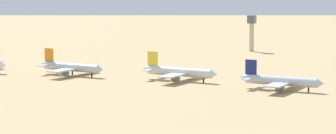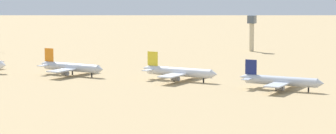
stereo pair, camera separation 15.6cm
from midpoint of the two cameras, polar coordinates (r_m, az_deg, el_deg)
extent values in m
plane|color=tan|center=(355.83, 0.75, -1.12)|extent=(4000.00, 4000.00, 0.00)
cone|color=white|center=(391.71, -12.71, 0.14)|extent=(3.70, 4.53, 4.27)
cylinder|color=silver|center=(378.88, -7.53, -0.01)|extent=(34.21, 9.01, 4.24)
cone|color=silver|center=(367.68, -5.29, -0.19)|extent=(3.72, 4.44, 4.03)
cone|color=silver|center=(390.55, -9.65, 0.25)|extent=(4.71, 4.17, 3.61)
cube|color=orange|center=(387.68, -9.26, 0.94)|extent=(5.54, 1.31, 6.90)
cube|color=silver|center=(391.45, -8.84, 0.25)|extent=(4.38, 7.62, 0.38)
cube|color=silver|center=(385.05, -9.65, 0.13)|extent=(4.38, 7.62, 0.38)
cube|color=silver|center=(378.29, -7.40, -0.12)|extent=(11.95, 34.63, 0.59)
cylinder|color=slate|center=(384.03, -6.54, -0.22)|extent=(4.11, 2.85, 2.33)
cylinder|color=slate|center=(371.68, -8.04, -0.48)|extent=(4.11, 2.85, 2.33)
cylinder|color=black|center=(371.40, -5.97, -0.64)|extent=(0.74, 0.74, 2.33)
cylinder|color=black|center=(382.24, -7.47, -0.44)|extent=(0.74, 0.74, 2.33)
cylinder|color=black|center=(378.31, -7.95, -0.53)|extent=(0.74, 0.74, 2.33)
cylinder|color=silver|center=(356.16, 0.88, -0.38)|extent=(34.80, 7.98, 4.32)
cone|color=silver|center=(347.73, 3.61, -0.57)|extent=(3.66, 4.42, 4.10)
cone|color=silver|center=(365.29, -1.71, -0.09)|extent=(4.68, 4.11, 3.67)
cube|color=yellow|center=(362.86, -1.22, 0.66)|extent=(5.64, 1.14, 7.02)
cube|color=silver|center=(367.17, -0.87, -0.09)|extent=(4.22, 7.67, 0.39)
cube|color=silver|center=(359.77, -1.56, -0.24)|extent=(4.22, 7.67, 0.39)
cube|color=silver|center=(355.74, 1.04, -0.49)|extent=(10.99, 35.13, 0.60)
cylinder|color=slate|center=(362.54, 1.79, -0.59)|extent=(4.12, 2.78, 2.37)
cylinder|color=slate|center=(348.37, 0.56, -0.90)|extent=(4.12, 2.78, 2.37)
cylinder|color=black|center=(350.63, 2.77, -1.05)|extent=(0.76, 0.76, 2.37)
cylinder|color=black|center=(359.62, 0.85, -0.84)|extent=(0.76, 0.76, 2.37)
cylinder|color=black|center=(355.11, 0.46, -0.94)|extent=(0.76, 0.76, 2.37)
cylinder|color=silver|center=(330.03, 8.80, -1.07)|extent=(33.25, 6.64, 4.13)
cone|color=silver|center=(324.81, 11.80, -1.26)|extent=(3.39, 4.15, 3.92)
cone|color=silver|center=(336.04, 5.90, -0.78)|extent=(4.39, 3.81, 3.51)
cube|color=navy|center=(334.18, 6.47, 0.00)|extent=(5.39, 0.92, 6.71)
cube|color=silver|center=(338.64, 6.70, -0.76)|extent=(3.83, 7.25, 0.37)
cube|color=silver|center=(330.99, 6.20, -0.93)|extent=(3.83, 7.25, 0.37)
cube|color=silver|center=(329.79, 8.96, -1.19)|extent=(9.52, 33.47, 0.58)
cylinder|color=slate|center=(336.96, 9.54, -1.28)|extent=(3.88, 2.55, 2.27)
cylinder|color=slate|center=(322.41, 8.70, -1.63)|extent=(3.88, 2.55, 2.27)
cylinder|color=black|center=(326.75, 10.87, -1.76)|extent=(0.72, 0.72, 2.27)
cylinder|color=black|center=(333.29, 8.67, -1.55)|extent=(0.72, 0.72, 2.27)
cylinder|color=black|center=(328.65, 8.39, -1.66)|extent=(0.72, 0.72, 2.27)
cylinder|color=#C6B793|center=(505.59, 6.51, 2.31)|extent=(3.20, 3.20, 19.24)
cube|color=#4C5660|center=(504.77, 6.53, 3.71)|extent=(5.20, 5.20, 5.43)
camera|label=1|loc=(0.08, -90.01, 0.00)|focal=78.28mm
camera|label=2|loc=(0.08, 89.99, 0.00)|focal=78.28mm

